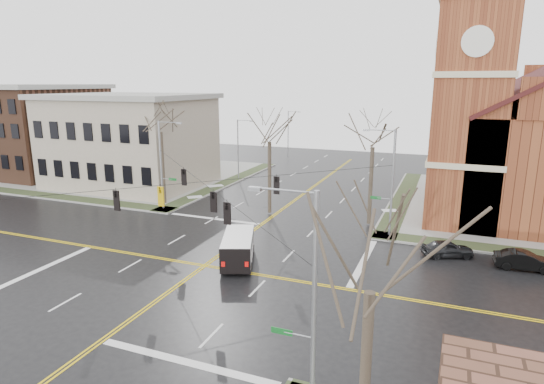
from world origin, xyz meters
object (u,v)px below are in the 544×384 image
at_px(signal_pole_se, 310,298).
at_px(streetlight_north_b, 289,132).
at_px(tree_nw_far, 161,127).
at_px(tree_nw_near, 269,137).
at_px(tree_se, 370,280).
at_px(signal_pole_nw, 162,163).
at_px(parked_car_a, 448,249).
at_px(signal_pole_ne, 390,180).
at_px(streetlight_north_a, 239,147).
at_px(tree_ne, 373,142).
at_px(cargo_van, 238,246).
at_px(parked_car_b, 525,261).

relative_size(signal_pole_se, streetlight_north_b, 1.12).
xyz_separation_m(tree_nw_far, tree_nw_near, (11.93, 0.80, -0.60)).
bearing_deg(tree_se, signal_pole_nw, 135.08).
bearing_deg(tree_nw_near, signal_pole_nw, -166.45).
height_order(signal_pole_nw, parked_car_a, signal_pole_nw).
xyz_separation_m(signal_pole_ne, streetlight_north_b, (-21.97, 36.50, -0.48)).
distance_m(signal_pole_nw, tree_nw_far, 4.00).
bearing_deg(streetlight_north_a, streetlight_north_b, 90.00).
bearing_deg(tree_se, streetlight_north_b, 111.70).
xyz_separation_m(parked_car_a, tree_ne, (-6.92, 5.73, 7.07)).
height_order(cargo_van, tree_se, tree_se).
bearing_deg(streetlight_north_a, signal_pole_ne, -36.90).
relative_size(tree_nw_far, tree_se, 1.19).
bearing_deg(signal_pole_ne, signal_pole_nw, 180.00).
bearing_deg(cargo_van, signal_pole_se, -75.63).
bearing_deg(signal_pole_ne, tree_nw_far, 175.75).
relative_size(signal_pole_ne, streetlight_north_a, 1.12).
relative_size(streetlight_north_b, tree_nw_far, 0.70).
bearing_deg(tree_nw_far, signal_pole_nw, -55.12).
relative_size(signal_pole_nw, tree_nw_near, 0.85).
height_order(signal_pole_ne, streetlight_north_b, signal_pole_ne).
height_order(signal_pole_ne, parked_car_a, signal_pole_ne).
xyz_separation_m(signal_pole_nw, signal_pole_se, (22.64, -23.00, 0.00)).
xyz_separation_m(cargo_van, parked_car_b, (19.40, 6.13, -0.57)).
distance_m(signal_pole_nw, cargo_van, 16.92).
relative_size(signal_pole_nw, parked_car_b, 2.25).
xyz_separation_m(parked_car_b, tree_nw_near, (-21.94, 6.32, 7.06)).
relative_size(signal_pole_ne, cargo_van, 1.55).
xyz_separation_m(tree_ne, tree_se, (4.56, -27.68, -0.68)).
distance_m(signal_pole_ne, tree_se, 25.32).
bearing_deg(parked_car_a, signal_pole_ne, 35.37).
height_order(signal_pole_se, cargo_van, signal_pole_se).
height_order(streetlight_north_b, tree_nw_near, tree_nw_near).
bearing_deg(tree_se, tree_nw_far, 134.50).
bearing_deg(signal_pole_se, cargo_van, 125.61).
bearing_deg(parked_car_b, tree_ne, 58.87).
relative_size(signal_pole_nw, parked_car_a, 2.40).
distance_m(tree_nw_far, tree_ne, 21.88).
bearing_deg(parked_car_a, signal_pole_nw, 61.70).
bearing_deg(signal_pole_ne, parked_car_b, -20.52).
bearing_deg(parked_car_b, streetlight_north_a, 54.23).
height_order(tree_nw_far, tree_nw_near, tree_nw_far).
distance_m(parked_car_b, tree_se, 23.51).
bearing_deg(cargo_van, streetlight_north_b, 83.93).
bearing_deg(tree_nw_far, tree_ne, 2.08).
height_order(signal_pole_nw, streetlight_north_b, signal_pole_nw).
height_order(streetlight_north_b, parked_car_b, streetlight_north_b).
height_order(signal_pole_nw, tree_se, tree_se).
bearing_deg(signal_pole_nw, tree_nw_near, 13.55).
bearing_deg(tree_nw_near, parked_car_b, -16.06).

